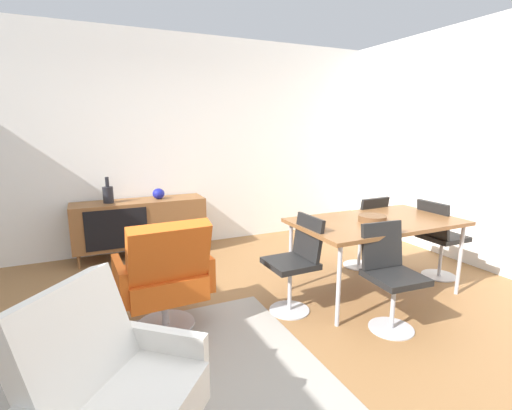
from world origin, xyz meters
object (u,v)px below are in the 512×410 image
vase_cobalt (108,194)px  side_table_round (52,340)px  sideboard (140,222)px  fruit_bowl (48,305)px  dining_chair_near_window (296,260)px  vase_sculptural_dark (159,194)px  dining_chair_front_left (390,272)px  dining_chair_back_right (365,229)px  wooden_bowl_on_table (372,218)px  lounge_chair_red (165,275)px  dining_table (376,224)px  dining_chair_far_end (439,236)px  armchair_black_shell (110,392)px

vase_cobalt → side_table_round: vase_cobalt is taller
sideboard → fruit_bowl: bearing=-110.0°
vase_cobalt → dining_chair_near_window: size_ratio=0.37×
vase_sculptural_dark → vase_cobalt: bearing=180.0°
sideboard → vase_sculptural_dark: size_ratio=10.74×
dining_chair_front_left → dining_chair_back_right: bearing=58.0°
vase_cobalt → wooden_bowl_on_table: (2.21, -2.10, -0.06)m
lounge_chair_red → sideboard: bearing=87.8°
vase_sculptural_dark → wooden_bowl_on_table: vase_sculptural_dark is taller
dining_table → side_table_round: (-2.79, -0.25, -0.38)m
sideboard → dining_chair_far_end: 3.50m
sideboard → lounge_chair_red: lounge_chair_red is taller
wooden_bowl_on_table → armchair_black_shell: bearing=-156.2°
dining_chair_far_end → fruit_bowl: 3.68m
vase_sculptural_dark → dining_table: (1.69, -2.08, -0.09)m
vase_cobalt → dining_chair_far_end: vase_cobalt is taller
sideboard → armchair_black_shell: size_ratio=1.69×
dining_chair_back_right → lounge_chair_red: size_ratio=0.90×
dining_table → dining_chair_front_left: 0.70m
dining_chair_front_left → side_table_round: bearing=172.9°
sideboard → dining_table: (1.94, -2.07, 0.26)m
sideboard → fruit_bowl: size_ratio=8.00×
armchair_black_shell → dining_chair_far_end: bearing=17.9°
armchair_black_shell → wooden_bowl_on_table: bearing=23.8°
vase_cobalt → dining_chair_front_left: size_ratio=0.37×
side_table_round → dining_chair_near_window: bearing=7.7°
dining_chair_near_window → lounge_chair_red: size_ratio=0.90×
lounge_chair_red → fruit_bowl: (-0.78, -0.40, 0.09)m
sideboard → dining_chair_near_window: bearing=-63.2°
vase_sculptural_dark → side_table_round: (-1.10, -2.33, -0.47)m
wooden_bowl_on_table → dining_chair_near_window: size_ratio=0.30×
wooden_bowl_on_table → side_table_round: size_ratio=0.50×
dining_table → armchair_black_shell: size_ratio=1.69×
armchair_black_shell → lounge_chair_red: bearing=68.5°
dining_chair_front_left → side_table_round: dining_chair_front_left is taller
vase_cobalt → dining_chair_back_right: 3.07m
sideboard → side_table_round: sideboard is taller
dining_chair_back_right → dining_table: bearing=-122.3°
dining_chair_front_left → side_table_round: size_ratio=1.65×
wooden_bowl_on_table → side_table_round: (-2.71, -0.23, -0.45)m
armchair_black_shell → dining_table: bearing=23.6°
dining_chair_near_window → dining_chair_back_right: (1.24, 0.56, 0.00)m
vase_cobalt → dining_chair_front_left: vase_cobalt is taller
vase_sculptural_dark → dining_chair_far_end: bearing=-38.8°
dining_chair_near_window → side_table_round: (-1.90, -0.26, -0.15)m
side_table_round → fruit_bowl: (0.00, 0.00, 0.24)m
dining_table → lounge_chair_red: lounge_chair_red is taller
dining_chair_back_right → armchair_black_shell: size_ratio=0.90×
dining_table → dining_chair_far_end: (0.89, 0.00, -0.23)m
side_table_round → fruit_bowl: 0.24m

